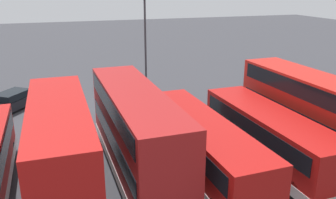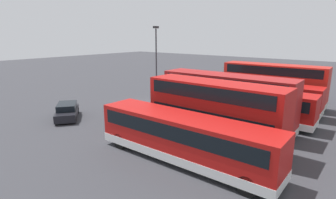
{
  "view_description": "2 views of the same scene",
  "coord_description": "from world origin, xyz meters",
  "px_view_note": "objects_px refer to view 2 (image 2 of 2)",
  "views": [
    {
      "loc": [
        5.21,
        27.42,
        9.57
      ],
      "look_at": [
        -2.81,
        3.01,
        1.1
      ],
      "focal_mm": 37.86,
      "sensor_mm": 36.0,
      "label": 1
    },
    {
      "loc": [
        21.74,
        21.25,
        7.76
      ],
      "look_at": [
        0.19,
        3.79,
        1.06
      ],
      "focal_mm": 28.86,
      "sensor_mm": 36.0,
      "label": 2
    }
  ],
  "objects_px": {
    "bus_double_decker_fifth": "(214,111)",
    "bus_single_deck_sixth": "(184,137)",
    "lamp_post_tall": "(156,59)",
    "bus_single_deck_third": "(251,103)",
    "box_truck_blue": "(277,82)",
    "car_hatchback_silver": "(67,111)",
    "bus_single_deck_second": "(267,96)",
    "bus_double_decker_near_end": "(273,83)",
    "bus_double_decker_fourth": "(226,100)"
  },
  "relations": [
    {
      "from": "car_hatchback_silver",
      "to": "lamp_post_tall",
      "type": "relative_size",
      "value": 0.52
    },
    {
      "from": "bus_double_decker_near_end",
      "to": "bus_single_deck_third",
      "type": "height_order",
      "value": "bus_double_decker_near_end"
    },
    {
      "from": "bus_single_deck_second",
      "to": "lamp_post_tall",
      "type": "distance_m",
      "value": 12.81
    },
    {
      "from": "bus_single_deck_third",
      "to": "bus_double_decker_fourth",
      "type": "xyz_separation_m",
      "value": [
        3.24,
        -0.9,
        0.83
      ]
    },
    {
      "from": "bus_double_decker_fifth",
      "to": "bus_single_deck_sixth",
      "type": "height_order",
      "value": "bus_double_decker_fifth"
    },
    {
      "from": "bus_double_decker_fifth",
      "to": "car_hatchback_silver",
      "type": "bearing_deg",
      "value": -76.09
    },
    {
      "from": "bus_double_decker_near_end",
      "to": "bus_single_deck_sixth",
      "type": "height_order",
      "value": "bus_double_decker_near_end"
    },
    {
      "from": "bus_single_deck_second",
      "to": "bus_double_decker_fifth",
      "type": "xyz_separation_m",
      "value": [
        10.9,
        -0.01,
        0.83
      ]
    },
    {
      "from": "bus_single_deck_sixth",
      "to": "bus_single_deck_second",
      "type": "bearing_deg",
      "value": -179.97
    },
    {
      "from": "bus_double_decker_fourth",
      "to": "bus_single_deck_sixth",
      "type": "xyz_separation_m",
      "value": [
        7.43,
        1.02,
        -0.83
      ]
    },
    {
      "from": "bus_single_deck_sixth",
      "to": "box_truck_blue",
      "type": "distance_m",
      "value": 23.72
    },
    {
      "from": "lamp_post_tall",
      "to": "car_hatchback_silver",
      "type": "bearing_deg",
      "value": -11.13
    },
    {
      "from": "box_truck_blue",
      "to": "car_hatchback_silver",
      "type": "distance_m",
      "value": 26.2
    },
    {
      "from": "bus_double_decker_near_end",
      "to": "bus_double_decker_fourth",
      "type": "height_order",
      "value": "same"
    },
    {
      "from": "bus_double_decker_fifth",
      "to": "box_truck_blue",
      "type": "relative_size",
      "value": 1.29
    },
    {
      "from": "box_truck_blue",
      "to": "bus_double_decker_fourth",
      "type": "bearing_deg",
      "value": 2.97
    },
    {
      "from": "bus_single_deck_sixth",
      "to": "lamp_post_tall",
      "type": "height_order",
      "value": "lamp_post_tall"
    },
    {
      "from": "bus_double_decker_near_end",
      "to": "box_truck_blue",
      "type": "distance_m",
      "value": 6.0
    },
    {
      "from": "bus_double_decker_near_end",
      "to": "bus_single_deck_sixth",
      "type": "bearing_deg",
      "value": 1.8
    },
    {
      "from": "bus_double_decker_near_end",
      "to": "car_hatchback_silver",
      "type": "height_order",
      "value": "bus_double_decker_near_end"
    },
    {
      "from": "bus_double_decker_fifth",
      "to": "lamp_post_tall",
      "type": "distance_m",
      "value": 13.93
    },
    {
      "from": "bus_single_deck_sixth",
      "to": "car_hatchback_silver",
      "type": "xyz_separation_m",
      "value": [
        -0.34,
        -13.8,
        -0.92
      ]
    },
    {
      "from": "bus_single_deck_third",
      "to": "box_truck_blue",
      "type": "distance_m",
      "value": 13.09
    },
    {
      "from": "bus_single_deck_sixth",
      "to": "box_truck_blue",
      "type": "relative_size",
      "value": 1.54
    },
    {
      "from": "bus_single_deck_sixth",
      "to": "bus_single_deck_third",
      "type": "bearing_deg",
      "value": -179.39
    },
    {
      "from": "bus_double_decker_near_end",
      "to": "bus_double_decker_fifth",
      "type": "height_order",
      "value": "same"
    },
    {
      "from": "bus_double_decker_near_end",
      "to": "bus_double_decker_fourth",
      "type": "distance_m",
      "value": 10.42
    },
    {
      "from": "bus_single_deck_second",
      "to": "bus_single_deck_sixth",
      "type": "height_order",
      "value": "same"
    },
    {
      "from": "lamp_post_tall",
      "to": "bus_single_deck_third",
      "type": "bearing_deg",
      "value": 89.29
    },
    {
      "from": "bus_single_deck_sixth",
      "to": "bus_double_decker_near_end",
      "type": "bearing_deg",
      "value": -178.2
    },
    {
      "from": "bus_double_decker_near_end",
      "to": "car_hatchback_silver",
      "type": "distance_m",
      "value": 22.01
    },
    {
      "from": "bus_double_decker_fifth",
      "to": "box_truck_blue",
      "type": "distance_m",
      "value": 19.98
    },
    {
      "from": "bus_double_decker_fifth",
      "to": "lamp_post_tall",
      "type": "height_order",
      "value": "lamp_post_tall"
    },
    {
      "from": "bus_double_decker_near_end",
      "to": "bus_single_deck_third",
      "type": "relative_size",
      "value": 1.0
    },
    {
      "from": "bus_double_decker_fifth",
      "to": "bus_single_deck_sixth",
      "type": "xyz_separation_m",
      "value": [
        3.76,
        0.02,
        -0.82
      ]
    },
    {
      "from": "bus_single_deck_second",
      "to": "bus_single_deck_sixth",
      "type": "relative_size",
      "value": 0.85
    },
    {
      "from": "bus_double_decker_near_end",
      "to": "box_truck_blue",
      "type": "height_order",
      "value": "bus_double_decker_near_end"
    },
    {
      "from": "lamp_post_tall",
      "to": "bus_single_deck_second",
      "type": "bearing_deg",
      "value": 108.14
    },
    {
      "from": "bus_double_decker_fourth",
      "to": "lamp_post_tall",
      "type": "distance_m",
      "value": 11.54
    },
    {
      "from": "car_hatchback_silver",
      "to": "lamp_post_tall",
      "type": "height_order",
      "value": "lamp_post_tall"
    },
    {
      "from": "box_truck_blue",
      "to": "bus_double_decker_near_end",
      "type": "bearing_deg",
      "value": 12.56
    },
    {
      "from": "box_truck_blue",
      "to": "bus_single_deck_sixth",
      "type": "bearing_deg",
      "value": 4.49
    },
    {
      "from": "bus_single_deck_third",
      "to": "car_hatchback_silver",
      "type": "xyz_separation_m",
      "value": [
        10.32,
        -13.69,
        -0.92
      ]
    },
    {
      "from": "bus_double_decker_fifth",
      "to": "car_hatchback_silver",
      "type": "distance_m",
      "value": 14.31
    },
    {
      "from": "bus_double_decker_fifth",
      "to": "bus_single_deck_sixth",
      "type": "relative_size",
      "value": 0.84
    },
    {
      "from": "bus_single_deck_sixth",
      "to": "box_truck_blue",
      "type": "bearing_deg",
      "value": -175.51
    },
    {
      "from": "bus_double_decker_fourth",
      "to": "lamp_post_tall",
      "type": "relative_size",
      "value": 1.3
    },
    {
      "from": "bus_double_decker_fourth",
      "to": "bus_single_deck_sixth",
      "type": "distance_m",
      "value": 7.54
    },
    {
      "from": "bus_single_deck_sixth",
      "to": "car_hatchback_silver",
      "type": "distance_m",
      "value": 13.84
    },
    {
      "from": "bus_single_deck_third",
      "to": "bus_single_deck_second",
      "type": "bearing_deg",
      "value": 178.5
    }
  ]
}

